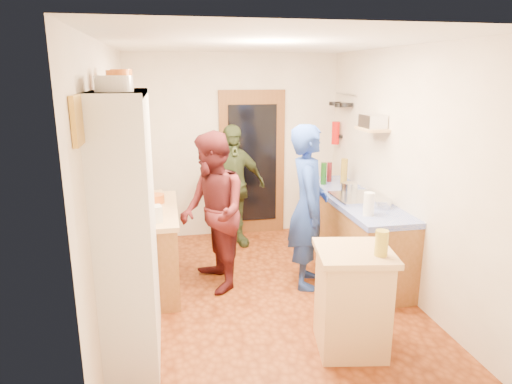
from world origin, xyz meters
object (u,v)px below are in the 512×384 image
object	(u,v)px
island_base	(352,303)
person_hob	(311,208)
person_left	(214,211)
hutch_body	(128,229)
right_counter_base	(351,234)
person_back	(232,186)

from	to	relation	value
island_base	person_hob	xyz separation A→B (m)	(0.03, 1.25, 0.47)
person_hob	person_left	world-z (taller)	person_hob
hutch_body	right_counter_base	bearing A→B (deg)	27.47
island_base	person_hob	distance (m)	1.34
person_back	person_hob	bearing A→B (deg)	-77.63
hutch_body	island_base	size ratio (longest dim) A/B	2.56
person_left	island_base	bearing A→B (deg)	24.99
hutch_body	person_back	xyz separation A→B (m)	(1.18, 2.29, -0.26)
person_left	person_back	world-z (taller)	person_left
hutch_body	person_left	distance (m)	1.39
hutch_body	right_counter_base	world-z (taller)	hutch_body
person_hob	person_back	bearing A→B (deg)	40.38
island_base	hutch_body	bearing A→B (deg)	169.15
hutch_body	person_back	world-z (taller)	hutch_body
hutch_body	person_left	xyz separation A→B (m)	(0.81, 1.10, -0.23)
right_counter_base	person_back	world-z (taller)	person_back
person_hob	person_left	xyz separation A→B (m)	(-1.04, 0.19, -0.03)
right_counter_base	person_hob	bearing A→B (deg)	-148.58
right_counter_base	person_back	bearing A→B (deg)	143.15
person_left	person_hob	bearing A→B (deg)	69.51
hutch_body	person_hob	bearing A→B (deg)	26.02
hutch_body	person_hob	distance (m)	2.07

